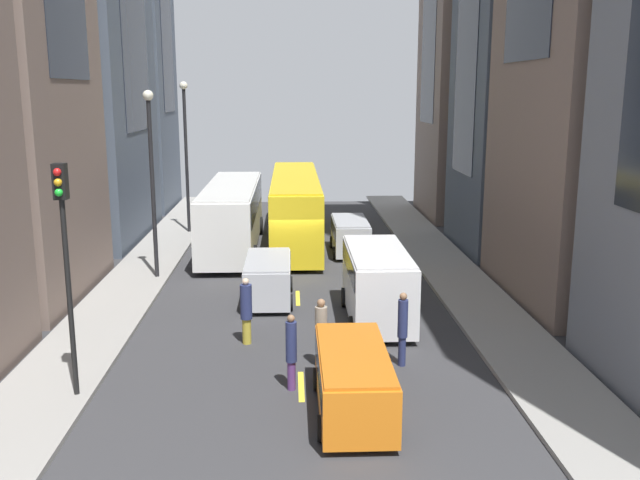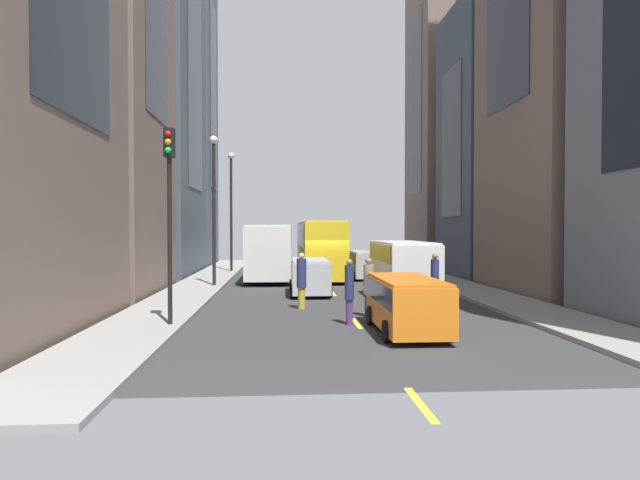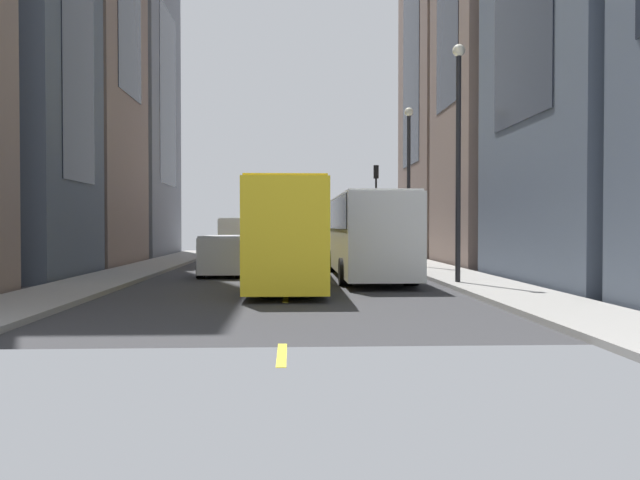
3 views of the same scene
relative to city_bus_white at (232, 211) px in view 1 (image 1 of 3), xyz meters
The scene contains 23 objects.
ground_plane 6.13m from the city_bus_white, 55.68° to the right, with size 40.57×40.57×0.00m, color #333335.
sidewalk_west 6.33m from the city_bus_white, 127.41° to the right, with size 2.72×44.00×0.15m, color gray.
sidewalk_east 11.43m from the city_bus_white, 25.15° to the right, with size 2.72×44.00×0.15m, color gray.
lane_stripe_1 17.80m from the city_bus_white, 79.36° to the right, with size 0.16×2.00×0.01m, color yellow.
lane_stripe_2 9.77m from the city_bus_white, 70.02° to the right, with size 0.16×2.00×0.01m, color yellow.
lane_stripe_3 3.88m from the city_bus_white, 10.15° to the right, with size 0.16×2.00×0.01m, color yellow.
lane_stripe_4 8.70m from the city_bus_white, 67.32° to the left, with size 0.16×2.00×0.01m, color yellow.
lane_stripe_5 16.66m from the city_bus_white, 78.61° to the left, with size 0.16×2.00×0.01m, color yellow.
building_east_2 17.53m from the city_bus_white, ahead, with size 8.95×7.33×17.48m.
building_east_3 21.02m from the city_bus_white, 32.10° to the left, with size 6.46×7.70×26.82m.
city_bus_white is the anchor object (origin of this frame).
streetcar_yellow 3.76m from the city_bus_white, 29.47° to the left, with size 2.70×14.59×3.59m.
delivery_van_white 13.28m from the city_bus_white, 62.86° to the right, with size 2.25×5.48×2.58m.
car_orange_0 19.60m from the city_bus_white, 76.53° to the right, with size 1.93×4.55×1.65m.
car_silver_1 6.21m from the city_bus_white, 12.02° to the right, with size 1.88×4.10×1.72m.
car_silver_2 9.55m from the city_bus_white, 77.12° to the right, with size 1.90×4.11×1.68m.
pedestrian_walking_far 17.84m from the city_bus_white, 80.31° to the right, with size 0.30×0.30×2.15m.
pedestrian_crossing_near 16.50m from the city_bus_white, 76.38° to the right, with size 0.36×0.36×2.10m.
pedestrian_waiting_curb 14.06m from the city_bus_white, 83.60° to the right, with size 0.38×0.38×2.19m.
pedestrian_crossing_mid 17.20m from the city_bus_white, 68.54° to the right, with size 0.30×0.30×2.26m.
traffic_light_near_corner 18.30m from the city_bus_white, 98.55° to the right, with size 0.32×0.44×6.12m.
streetlamp_near 5.76m from the city_bus_white, 125.58° to the left, with size 0.44×0.44×8.38m.
streetlamp_far 7.20m from the city_bus_white, 115.18° to the right, with size 0.44×0.44×7.91m.
Camera 1 is at (-0.24, -30.58, 8.02)m, focal length 39.04 mm.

